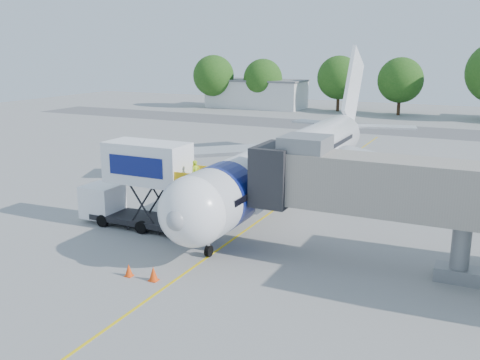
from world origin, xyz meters
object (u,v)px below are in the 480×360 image
at_px(aircraft, 295,158).
at_px(jet_bridge, 370,185).
at_px(catering_hiloader, 139,185).
at_px(ground_tug, 190,303).

distance_m(aircraft, jet_bridge, 13.77).
relative_size(aircraft, catering_hiloader, 4.44).
height_order(jet_bridge, catering_hiloader, jet_bridge).
xyz_separation_m(aircraft, ground_tug, (2.57, -19.86, -2.30)).
bearing_deg(ground_tug, aircraft, 95.66).
bearing_deg(aircraft, catering_hiloader, -119.42).
bearing_deg(jet_bridge, catering_hiloader, -179.99).
distance_m(catering_hiloader, ground_tug, 12.60).
bearing_deg(aircraft, ground_tug, -82.64).
relative_size(aircraft, jet_bridge, 2.71).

